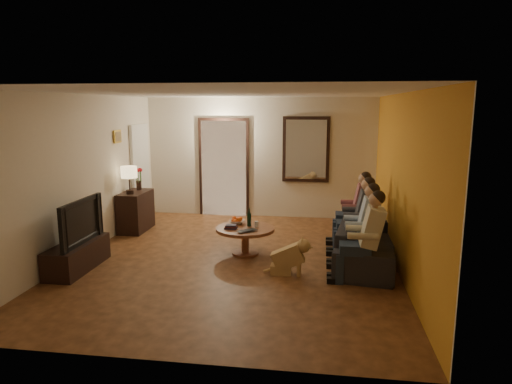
# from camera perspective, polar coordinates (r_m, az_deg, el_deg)

# --- Properties ---
(floor) EXTENTS (5.00, 6.00, 0.01)m
(floor) POSITION_cam_1_polar(r_m,az_deg,el_deg) (7.36, -2.67, -8.43)
(floor) COLOR #422611
(floor) RESTS_ON ground
(ceiling) EXTENTS (5.00, 6.00, 0.01)m
(ceiling) POSITION_cam_1_polar(r_m,az_deg,el_deg) (6.96, -2.86, 12.25)
(ceiling) COLOR white
(ceiling) RESTS_ON back_wall
(back_wall) EXTENTS (5.00, 0.02, 2.60)m
(back_wall) POSITION_cam_1_polar(r_m,az_deg,el_deg) (9.98, 0.49, 4.29)
(back_wall) COLOR beige
(back_wall) RESTS_ON floor
(front_wall) EXTENTS (5.00, 0.02, 2.60)m
(front_wall) POSITION_cam_1_polar(r_m,az_deg,el_deg) (4.20, -10.52, -4.78)
(front_wall) COLOR beige
(front_wall) RESTS_ON floor
(left_wall) EXTENTS (0.02, 6.00, 2.60)m
(left_wall) POSITION_cam_1_polar(r_m,az_deg,el_deg) (7.90, -20.87, 1.91)
(left_wall) COLOR beige
(left_wall) RESTS_ON floor
(right_wall) EXTENTS (0.02, 6.00, 2.60)m
(right_wall) POSITION_cam_1_polar(r_m,az_deg,el_deg) (7.02, 17.72, 1.09)
(right_wall) COLOR beige
(right_wall) RESTS_ON floor
(orange_accent) EXTENTS (0.01, 6.00, 2.60)m
(orange_accent) POSITION_cam_1_polar(r_m,az_deg,el_deg) (7.02, 17.64, 1.09)
(orange_accent) COLOR orange
(orange_accent) RESTS_ON right_wall
(kitchen_doorway) EXTENTS (1.00, 0.06, 2.10)m
(kitchen_doorway) POSITION_cam_1_polar(r_m,az_deg,el_deg) (10.13, -4.02, 2.94)
(kitchen_doorway) COLOR #FFE0A5
(kitchen_doorway) RESTS_ON floor
(door_trim) EXTENTS (1.12, 0.04, 2.22)m
(door_trim) POSITION_cam_1_polar(r_m,az_deg,el_deg) (10.12, -4.04, 2.93)
(door_trim) COLOR black
(door_trim) RESTS_ON floor
(fridge_glimpse) EXTENTS (0.45, 0.03, 1.70)m
(fridge_glimpse) POSITION_cam_1_polar(r_m,az_deg,el_deg) (10.10, -2.62, 2.07)
(fridge_glimpse) COLOR silver
(fridge_glimpse) RESTS_ON floor
(mirror_frame) EXTENTS (1.00, 0.05, 1.40)m
(mirror_frame) POSITION_cam_1_polar(r_m,az_deg,el_deg) (9.84, 6.27, 5.31)
(mirror_frame) COLOR black
(mirror_frame) RESTS_ON back_wall
(mirror_glass) EXTENTS (0.86, 0.02, 1.26)m
(mirror_glass) POSITION_cam_1_polar(r_m,az_deg,el_deg) (9.81, 6.26, 5.29)
(mirror_glass) COLOR white
(mirror_glass) RESTS_ON back_wall
(white_door) EXTENTS (0.06, 0.85, 2.04)m
(white_door) POSITION_cam_1_polar(r_m,az_deg,el_deg) (9.98, -14.22, 2.35)
(white_door) COLOR white
(white_door) RESTS_ON floor
(framed_art) EXTENTS (0.03, 0.28, 0.24)m
(framed_art) POSITION_cam_1_polar(r_m,az_deg,el_deg) (8.99, -16.94, 6.65)
(framed_art) COLOR #B28C33
(framed_art) RESTS_ON left_wall
(art_canvas) EXTENTS (0.01, 0.22, 0.18)m
(art_canvas) POSITION_cam_1_polar(r_m,az_deg,el_deg) (8.98, -16.85, 6.66)
(art_canvas) COLOR brown
(art_canvas) RESTS_ON left_wall
(dresser) EXTENTS (0.45, 0.87, 0.77)m
(dresser) POSITION_cam_1_polar(r_m,az_deg,el_deg) (9.24, -14.81, -2.33)
(dresser) COLOR black
(dresser) RESTS_ON floor
(table_lamp) EXTENTS (0.30, 0.30, 0.54)m
(table_lamp) POSITION_cam_1_polar(r_m,az_deg,el_deg) (8.92, -15.55, 1.46)
(table_lamp) COLOR beige
(table_lamp) RESTS_ON dresser
(flower_vase) EXTENTS (0.14, 0.14, 0.44)m
(flower_vase) POSITION_cam_1_polar(r_m,az_deg,el_deg) (9.33, -14.46, 1.59)
(flower_vase) COLOR red
(flower_vase) RESTS_ON dresser
(tv_stand) EXTENTS (0.45, 1.23, 0.41)m
(tv_stand) POSITION_cam_1_polar(r_m,az_deg,el_deg) (7.38, -21.44, -7.45)
(tv_stand) COLOR black
(tv_stand) RESTS_ON floor
(tv) EXTENTS (1.14, 0.15, 0.66)m
(tv) POSITION_cam_1_polar(r_m,az_deg,el_deg) (7.24, -21.72, -3.42)
(tv) COLOR black
(tv) RESTS_ON tv_stand
(sofa) EXTENTS (2.26, 1.15, 0.63)m
(sofa) POSITION_cam_1_polar(r_m,az_deg,el_deg) (7.38, 13.74, -6.11)
(sofa) COLOR black
(sofa) RESTS_ON floor
(person_a) EXTENTS (0.60, 0.40, 1.20)m
(person_a) POSITION_cam_1_polar(r_m,az_deg,el_deg) (6.43, 13.72, -5.97)
(person_a) COLOR tan
(person_a) RESTS_ON sofa
(person_b) EXTENTS (0.60, 0.40, 1.20)m
(person_b) POSITION_cam_1_polar(r_m,az_deg,el_deg) (7.00, 13.26, -4.57)
(person_b) COLOR tan
(person_b) RESTS_ON sofa
(person_c) EXTENTS (0.60, 0.40, 1.20)m
(person_c) POSITION_cam_1_polar(r_m,az_deg,el_deg) (7.58, 12.87, -3.39)
(person_c) COLOR tan
(person_c) RESTS_ON sofa
(person_d) EXTENTS (0.60, 0.40, 1.20)m
(person_d) POSITION_cam_1_polar(r_m,az_deg,el_deg) (8.16, 12.54, -2.38)
(person_d) COLOR tan
(person_d) RESTS_ON sofa
(dog) EXTENTS (0.56, 0.24, 0.56)m
(dog) POSITION_cam_1_polar(r_m,az_deg,el_deg) (6.66, 4.02, -7.96)
(dog) COLOR tan
(dog) RESTS_ON floor
(coffee_table) EXTENTS (1.20, 1.20, 0.45)m
(coffee_table) POSITION_cam_1_polar(r_m,az_deg,el_deg) (7.56, -1.35, -6.11)
(coffee_table) COLOR brown
(coffee_table) RESTS_ON floor
(bowl) EXTENTS (0.26, 0.26, 0.06)m
(bowl) POSITION_cam_1_polar(r_m,az_deg,el_deg) (7.73, -2.41, -3.76)
(bowl) COLOR white
(bowl) RESTS_ON coffee_table
(oranges) EXTENTS (0.20, 0.20, 0.08)m
(oranges) POSITION_cam_1_polar(r_m,az_deg,el_deg) (7.71, -2.41, -3.27)
(oranges) COLOR #FF5C15
(oranges) RESTS_ON bowl
(wine_bottle) EXTENTS (0.07, 0.07, 0.31)m
(wine_bottle) POSITION_cam_1_polar(r_m,az_deg,el_deg) (7.55, -0.86, -3.14)
(wine_bottle) COLOR black
(wine_bottle) RESTS_ON coffee_table
(wine_glass) EXTENTS (0.06, 0.06, 0.10)m
(wine_glass) POSITION_cam_1_polar(r_m,az_deg,el_deg) (7.51, 0.06, -4.05)
(wine_glass) COLOR silver
(wine_glass) RESTS_ON coffee_table
(book_stack) EXTENTS (0.20, 0.15, 0.07)m
(book_stack) POSITION_cam_1_polar(r_m,az_deg,el_deg) (7.43, -3.17, -4.33)
(book_stack) COLOR black
(book_stack) RESTS_ON coffee_table
(laptop) EXTENTS (0.39, 0.38, 0.03)m
(laptop) POSITION_cam_1_polar(r_m,az_deg,el_deg) (7.21, -0.94, -4.97)
(laptop) COLOR black
(laptop) RESTS_ON coffee_table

